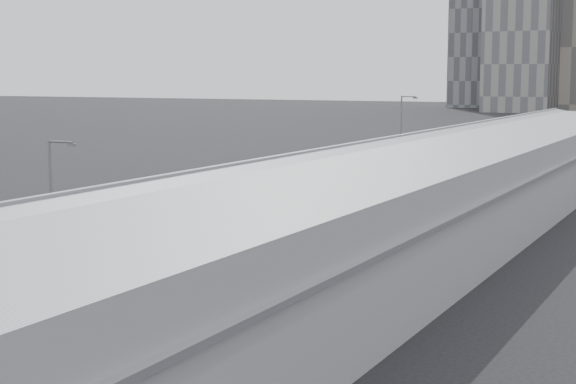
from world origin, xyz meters
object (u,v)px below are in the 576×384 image
Objects in this scene: bus_2 at (113,272)px; bus_4 at (315,209)px; bus_3 at (218,234)px; suv at (464,153)px; bus_6 at (425,173)px; bus_7 at (461,161)px; street_lamp_near at (54,199)px; street_lamp_far at (402,131)px; bus_5 at (386,184)px; shipping_container at (414,162)px.

bus_2 is 0.95× the size of bus_4.
bus_2 is at bearing -85.44° from bus_3.
bus_3 is at bearing -87.49° from bus_4.
suv is (-6.02, 87.74, -0.64)m from bus_2.
bus_6 is 13.68m from bus_7.
street_lamp_near reaches higher than bus_6.
bus_2 is at bearing -62.72° from suv.
street_lamp_near is at bearing -99.74° from bus_4.
suv is (-6.07, 62.70, -0.70)m from bus_4.
bus_4 is 42.43m from bus_7.
suv is (-5.40, 76.05, -0.77)m from bus_3.
bus_7 is 65.46m from street_lamp_near.
bus_6 is 10.58m from street_lamp_far.
bus_5 is 26.06m from bus_7.
bus_5 is 27.70m from shipping_container.
bus_6 is at bearing -55.82° from street_lamp_far.
bus_4 is at bearing -75.68° from shipping_container.
bus_2 is 0.92× the size of bus_3.
bus_7 is 1.62× the size of street_lamp_near.
bus_3 is 2.06× the size of shipping_container.
street_lamp_far is (-5.59, -5.55, 3.88)m from bus_7.
bus_3 is at bearing -62.58° from suv.
bus_4 is 23.75m from street_lamp_near.
bus_4 is 1.35× the size of street_lamp_far.
street_lamp_far reaches higher than bus_4.
bus_4 reaches higher than suv.
bus_7 is at bearing 91.36° from bus_3.
bus_7 is 6.39m from shipping_container.
bus_5 reaches higher than bus_3.
bus_2 is 53.78m from bus_6.
bus_3 is 1.01× the size of bus_7.
bus_7 reaches higher than bus_4.
bus_3 is 1.40× the size of street_lamp_far.
bus_7 is 8.78m from street_lamp_far.
bus_7 is 2.05× the size of shipping_container.
bus_3 reaches higher than suv.
street_lamp_near is (-5.90, -39.08, 3.09)m from bus_5.
bus_6 is at bearing -90.87° from bus_7.
bus_3 reaches higher than bus_7.
bus_6 reaches higher than bus_4.
street_lamp_near reaches higher than bus_4.
bus_3 is 55.77m from bus_7.
bus_2 is 1.29× the size of street_lamp_far.
street_lamp_near is at bearing -99.53° from bus_5.
bus_3 is at bearing -91.77° from bus_5.
bus_2 is at bearing -20.85° from street_lamp_near.
street_lamp_far is at bearing -78.14° from shipping_container.
bus_4 is (0.67, 13.35, -0.07)m from bus_3.
bus_7 is at bearing -2.21° from shipping_container.
bus_6 is 1.38× the size of street_lamp_far.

